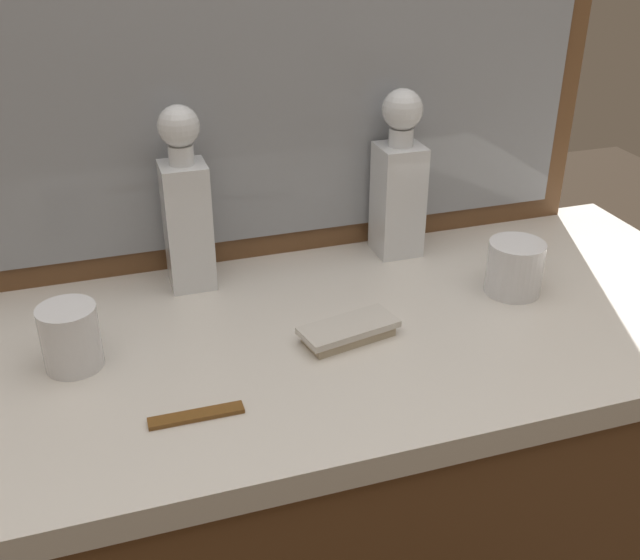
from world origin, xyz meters
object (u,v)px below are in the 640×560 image
at_px(crystal_tumbler_center, 514,270).
at_px(tortoiseshell_comb, 196,415).
at_px(crystal_decanter_rear, 187,217).
at_px(crystal_tumbler_front, 71,340).
at_px(silver_brush_center, 349,331).
at_px(crystal_decanter_left, 398,190).

height_order(crystal_tumbler_center, tortoiseshell_comb, crystal_tumbler_center).
relative_size(crystal_decanter_rear, crystal_tumbler_center, 3.34).
distance_m(crystal_tumbler_center, crystal_tumbler_front, 0.67).
relative_size(crystal_tumbler_front, silver_brush_center, 0.60).
distance_m(crystal_decanter_left, crystal_tumbler_front, 0.59).
xyz_separation_m(crystal_decanter_rear, crystal_tumbler_front, (-0.19, -0.18, -0.08)).
bearing_deg(crystal_tumbler_front, silver_brush_center, -7.71).
bearing_deg(crystal_tumbler_center, tortoiseshell_comb, -163.03).
xyz_separation_m(crystal_decanter_rear, tortoiseshell_comb, (-0.05, -0.35, -0.12)).
height_order(crystal_decanter_rear, crystal_decanter_left, crystal_decanter_rear).
bearing_deg(crystal_tumbler_front, crystal_tumbler_center, 0.05).
height_order(crystal_decanter_rear, crystal_tumbler_center, crystal_decanter_rear).
height_order(crystal_decanter_rear, tortoiseshell_comb, crystal_decanter_rear).
bearing_deg(silver_brush_center, crystal_decanter_left, 54.32).
bearing_deg(crystal_decanter_left, crystal_tumbler_front, -160.50).
bearing_deg(crystal_tumbler_center, silver_brush_center, -170.15).
bearing_deg(crystal_decanter_rear, crystal_decanter_left, 1.87).
relative_size(silver_brush_center, tortoiseshell_comb, 1.28).
relative_size(crystal_tumbler_front, tortoiseshell_comb, 0.76).
relative_size(crystal_decanter_left, crystal_tumbler_front, 3.21).
bearing_deg(tortoiseshell_comb, crystal_tumbler_center, 16.97).
xyz_separation_m(crystal_decanter_left, crystal_tumbler_front, (-0.55, -0.20, -0.07)).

